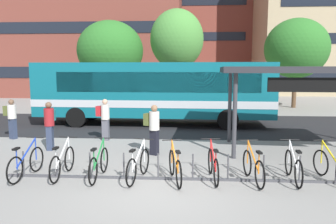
{
  "coord_description": "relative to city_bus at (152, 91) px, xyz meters",
  "views": [
    {
      "loc": [
        0.69,
        -7.39,
        2.85
      ],
      "look_at": [
        -0.05,
        4.46,
        1.29
      ],
      "focal_mm": 34.51,
      "sensor_mm": 36.0,
      "label": 1
    }
  ],
  "objects": [
    {
      "name": "bus_lane_asphalt",
      "position": [
        1.16,
        -0.0,
        -1.77
      ],
      "size": [
        80.0,
        7.2,
        0.01
      ],
      "primitive_type": "cube",
      "color": "#232326",
      "rests_on": "ground"
    },
    {
      "name": "parked_bicycle_orange_6",
      "position": [
        3.52,
        -8.51,
        -1.39
      ],
      "size": [
        0.52,
        1.72,
        0.99
      ],
      "rotation": [
        0.0,
        0.0,
        1.69
      ],
      "color": "black",
      "rests_on": "ground"
    },
    {
      "name": "parked_bicycle_white_3",
      "position": [
        0.58,
        -8.54,
        -1.39
      ],
      "size": [
        0.54,
        1.7,
        0.99
      ],
      "rotation": [
        0.0,
        0.0,
        1.38
      ],
      "color": "black",
      "rests_on": "ground"
    },
    {
      "name": "city_bus",
      "position": [
        0.0,
        0.0,
        0.0
      ],
      "size": [
        12.11,
        2.99,
        3.2
      ],
      "rotation": [
        0.0,
        0.0,
        3.11
      ],
      "color": "#0F6070",
      "rests_on": "ground"
    },
    {
      "name": "parked_bicycle_yellow_8",
      "position": [
        5.55,
        -8.37,
        -1.39
      ],
      "size": [
        0.52,
        1.7,
        0.99
      ],
      "rotation": [
        0.0,
        0.0,
        1.75
      ],
      "color": "black",
      "rests_on": "ground"
    },
    {
      "name": "street_tree_2",
      "position": [
        0.99,
        7.56,
        3.28
      ],
      "size": [
        3.91,
        3.91,
        7.25
      ],
      "color": "brown",
      "rests_on": "ground"
    },
    {
      "name": "street_tree_1",
      "position": [
        9.83,
        8.24,
        2.63
      ],
      "size": [
        4.64,
        4.64,
        6.61
      ],
      "color": "brown",
      "rests_on": "ground"
    },
    {
      "name": "commuter_olive_pack_0",
      "position": [
        0.7,
        -6.02,
        -0.8
      ],
      "size": [
        0.6,
        0.51,
        1.7
      ],
      "rotation": [
        0.0,
        0.0,
        5.82
      ],
      "color": "black",
      "rests_on": "ground"
    },
    {
      "name": "bike_rack",
      "position": [
        1.54,
        -8.49,
        -1.68
      ],
      "size": [
        9.02,
        0.11,
        0.7
      ],
      "rotation": [
        0.0,
        0.0,
        0.0
      ],
      "color": "#47474C",
      "rests_on": "ground"
    },
    {
      "name": "parked_bicycle_blue_0",
      "position": [
        -2.42,
        -8.54,
        -1.39
      ],
      "size": [
        0.52,
        1.72,
        0.99
      ],
      "rotation": [
        0.0,
        0.0,
        1.5
      ],
      "color": "black",
      "rests_on": "ground"
    },
    {
      "name": "commuter_teal_pack_2",
      "position": [
        -3.05,
        -5.59,
        -0.78
      ],
      "size": [
        0.38,
        0.55,
        1.73
      ],
      "rotation": [
        0.0,
        0.0,
        4.83
      ],
      "color": "#2D3851",
      "rests_on": "ground"
    },
    {
      "name": "building_centre_block",
      "position": [
        0.99,
        33.31,
        7.2
      ],
      "size": [
        18.78,
        12.96,
        17.95
      ],
      "color": "brown",
      "rests_on": "ground"
    },
    {
      "name": "street_tree_0",
      "position": [
        -4.05,
        7.85,
        2.5
      ],
      "size": [
        4.95,
        4.95,
        6.52
      ],
      "color": "brown",
      "rests_on": "ground"
    },
    {
      "name": "parked_bicycle_green_2",
      "position": [
        -0.48,
        -8.49,
        -1.39
      ],
      "size": [
        0.52,
        1.72,
        0.99
      ],
      "rotation": [
        0.0,
        0.0,
        1.56
      ],
      "color": "black",
      "rests_on": "ground"
    },
    {
      "name": "parked_bicycle_orange_4",
      "position": [
        1.53,
        -8.61,
        -1.39
      ],
      "size": [
        0.57,
        1.69,
        0.99
      ],
      "rotation": [
        0.0,
        0.0,
        1.79
      ],
      "color": "black",
      "rests_on": "ground"
    },
    {
      "name": "parked_bicycle_white_1",
      "position": [
        -1.48,
        -8.42,
        -1.39
      ],
      "size": [
        0.52,
        1.72,
        0.99
      ],
      "rotation": [
        0.0,
        0.0,
        1.58
      ],
      "color": "black",
      "rests_on": "ground"
    },
    {
      "name": "transit_shelter",
      "position": [
        6.05,
        -5.29,
        0.98
      ],
      "size": [
        6.28,
        3.6,
        2.95
      ],
      "rotation": [
        0.0,
        0.0,
        -0.06
      ],
      "color": "#38383D",
      "rests_on": "ground"
    },
    {
      "name": "commuter_olive_pack_1",
      "position": [
        -5.42,
        -3.86,
        -0.82
      ],
      "size": [
        0.59,
        0.46,
        1.65
      ],
      "rotation": [
        0.0,
        0.0,
        5.95
      ],
      "color": "#2D3851",
      "rests_on": "ground"
    },
    {
      "name": "parked_bicycle_red_5",
      "position": [
        2.52,
        -8.42,
        -1.39
      ],
      "size": [
        0.52,
        1.72,
        0.99
      ],
      "rotation": [
        0.0,
        0.0,
        1.64
      ],
      "color": "black",
      "rests_on": "ground"
    },
    {
      "name": "building_left_wing",
      "position": [
        -10.87,
        21.48,
        6.86
      ],
      "size": [
        23.58,
        13.48,
        17.26
      ],
      "color": "brown",
      "rests_on": "ground"
    },
    {
      "name": "ground",
      "position": [
        1.16,
        -9.2,
        -1.78
      ],
      "size": [
        200.0,
        200.0,
        0.0
      ],
      "primitive_type": "plane",
      "color": "gray"
    },
    {
      "name": "parked_bicycle_white_7",
      "position": [
        4.56,
        -8.39,
        -1.39
      ],
      "size": [
        0.52,
        1.72,
        0.99
      ],
      "rotation": [
        0.0,
        0.0,
        1.51
      ],
      "color": "black",
      "rests_on": "ground"
    },
    {
      "name": "commuter_red_pack_3",
      "position": [
        -1.51,
        -3.91,
        -0.8
      ],
      "size": [
        0.54,
        0.37,
        1.69
      ],
      "rotation": [
        0.0,
        0.0,
        6.2
      ],
      "color": "#565660",
      "rests_on": "ground"
    }
  ]
}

